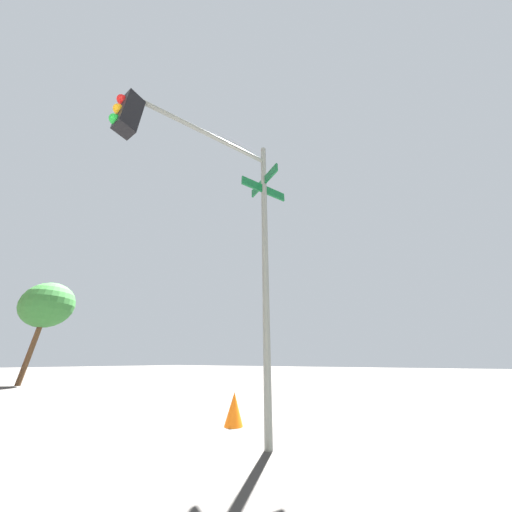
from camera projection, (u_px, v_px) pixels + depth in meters
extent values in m
cylinder|color=slate|center=(265.00, 258.00, 4.36)|extent=(0.12, 0.12, 5.78)
cylinder|color=slate|center=(208.00, 134.00, 4.74)|extent=(1.24, 2.52, 0.09)
cube|color=black|center=(129.00, 114.00, 3.90)|extent=(0.28, 0.28, 0.80)
sphere|color=red|center=(123.00, 100.00, 3.94)|extent=(0.18, 0.18, 0.18)
sphere|color=orange|center=(119.00, 110.00, 3.83)|extent=(0.18, 0.18, 0.18)
sphere|color=green|center=(115.00, 120.00, 3.73)|extent=(0.18, 0.18, 0.18)
cube|color=#0F5128|center=(264.00, 189.00, 5.05)|extent=(0.50, 1.01, 0.20)
cube|color=#0F5128|center=(264.00, 181.00, 5.15)|extent=(0.92, 0.46, 0.20)
cylinder|color=#4C331E|center=(30.00, 351.00, 12.09)|extent=(0.24, 0.24, 3.17)
sphere|color=#2D6B2D|center=(48.00, 305.00, 13.12)|extent=(2.51, 2.51, 2.51)
cone|color=orange|center=(234.00, 409.00, 4.43)|extent=(0.36, 0.36, 0.56)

